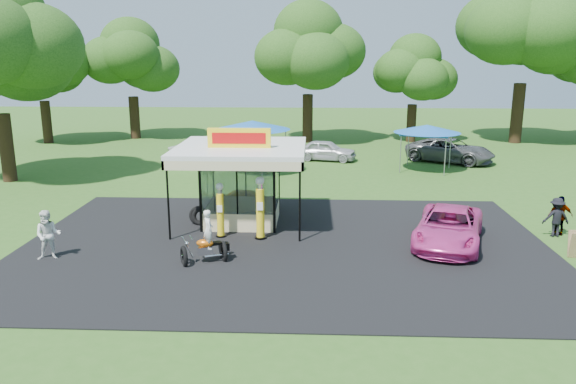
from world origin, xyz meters
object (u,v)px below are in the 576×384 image
(spectator_east_a, at_px, (556,217))
(tent_west, at_px, (252,126))
(spectator_east_b, at_px, (560,216))
(bg_car_d, at_px, (450,150))
(spectator_west, at_px, (48,235))
(gas_pump_left, at_px, (220,212))
(gas_pump_right, at_px, (260,210))
(pink_sedan, at_px, (449,227))
(gas_station_kiosk, at_px, (242,182))
(motorcycle, at_px, (207,242))
(bg_car_a, at_px, (207,153))
(bg_car_c, at_px, (326,150))
(kiosk_car, at_px, (248,199))
(bg_car_b, at_px, (244,147))
(tent_east, at_px, (427,129))

(spectator_east_a, bearing_deg, tent_west, -41.83)
(spectator_east_b, bearing_deg, bg_car_d, -83.08)
(spectator_west, xyz_separation_m, spectator_east_b, (19.29, 3.61, -0.09))
(gas_pump_left, xyz_separation_m, spectator_east_b, (13.60, 0.87, -0.26))
(gas_pump_left, distance_m, gas_pump_right, 1.62)
(gas_pump_left, distance_m, pink_sedan, 8.87)
(gas_pump_right, bearing_deg, gas_station_kiosk, 113.88)
(gas_pump_left, height_order, motorcycle, gas_pump_left)
(bg_car_a, height_order, bg_car_c, bg_car_a)
(gas_pump_right, height_order, bg_car_d, gas_pump_right)
(gas_pump_left, height_order, bg_car_d, gas_pump_left)
(spectator_east_a, height_order, spectator_east_b, spectator_east_b)
(spectator_west, bearing_deg, kiosk_car, 34.33)
(bg_car_b, xyz_separation_m, tent_east, (11.93, -4.06, 1.82))
(gas_pump_right, xyz_separation_m, spectator_east_b, (11.99, 1.04, -0.41))
(pink_sedan, height_order, spectator_east_a, spectator_east_a)
(gas_pump_left, xyz_separation_m, bg_car_d, (12.98, 16.81, -0.27))
(gas_pump_right, bearing_deg, spectator_west, -160.60)
(motorcycle, xyz_separation_m, spectator_east_a, (13.40, 3.51, 0.03))
(bg_car_b, bearing_deg, spectator_east_a, -163.29)
(motorcycle, relative_size, pink_sedan, 0.39)
(motorcycle, xyz_separation_m, spectator_east_b, (13.62, 3.67, 0.04))
(bg_car_c, xyz_separation_m, tent_east, (6.18, -3.17, 1.91))
(gas_station_kiosk, height_order, bg_car_a, gas_station_kiosk)
(spectator_west, height_order, spectator_east_a, spectator_west)
(gas_pump_left, bearing_deg, bg_car_b, 93.79)
(spectator_east_b, relative_size, tent_east, 0.39)
(pink_sedan, height_order, bg_car_c, bg_car_c)
(spectator_east_b, xyz_separation_m, tent_east, (-2.86, 13.01, 1.80))
(gas_pump_right, relative_size, tent_west, 0.55)
(gas_pump_right, xyz_separation_m, spectator_east_a, (11.77, 0.88, -0.42))
(kiosk_car, height_order, spectator_east_b, spectator_east_b)
(gas_pump_left, xyz_separation_m, bg_car_a, (-3.26, 14.80, -0.24))
(spectator_east_a, bearing_deg, pink_sedan, 15.17)
(bg_car_d, xyz_separation_m, tent_west, (-13.02, -4.16, 2.12))
(kiosk_car, xyz_separation_m, bg_car_a, (-3.86, 10.50, 0.35))
(motorcycle, height_order, tent_east, tent_east)
(gas_station_kiosk, relative_size, bg_car_a, 1.07)
(gas_pump_left, relative_size, spectator_west, 1.24)
(spectator_east_b, relative_size, bg_car_a, 0.32)
(gas_pump_right, bearing_deg, spectator_east_a, 4.26)
(gas_pump_left, distance_m, tent_east, 17.62)
(pink_sedan, distance_m, tent_west, 16.05)
(gas_pump_right, bearing_deg, spectator_east_b, 4.94)
(bg_car_a, height_order, bg_car_b, bg_car_a)
(gas_station_kiosk, height_order, tent_west, gas_station_kiosk)
(pink_sedan, height_order, tent_west, tent_west)
(gas_pump_left, relative_size, spectator_east_a, 1.40)
(gas_pump_left, bearing_deg, bg_car_c, 75.02)
(spectator_west, bearing_deg, bg_car_a, 68.26)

